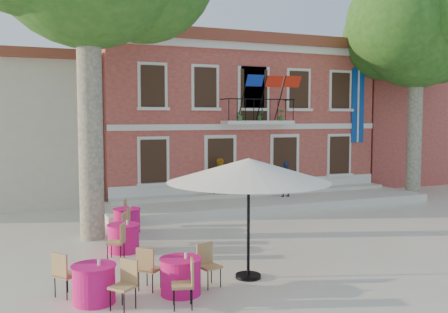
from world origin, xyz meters
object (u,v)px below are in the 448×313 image
patio_umbrella (249,170)px  cafe_table_1 (181,274)px  pedestrian_navy (285,179)px  cafe_table_0 (124,237)px  plane_tree_east (417,32)px  pedestrian_orange (221,178)px  cafe_table_3 (127,219)px  cafe_table_2 (94,282)px

patio_umbrella → cafe_table_1: patio_umbrella is taller
pedestrian_navy → cafe_table_0: 9.50m
plane_tree_east → pedestrian_orange: bearing=171.4°
plane_tree_east → patio_umbrella: bearing=-146.8°
cafe_table_3 → cafe_table_1: bearing=-90.6°
pedestrian_orange → cafe_table_2: 11.73m
pedestrian_orange → cafe_table_3: 6.11m
pedestrian_navy → cafe_table_1: pedestrian_navy is taller
plane_tree_east → patio_umbrella: 15.52m
pedestrian_orange → plane_tree_east: bearing=-19.3°
pedestrian_orange → cafe_table_1: bearing=-126.8°
pedestrian_navy → patio_umbrella: bearing=47.8°
pedestrian_navy → cafe_table_3: (-7.38, -2.83, -0.65)m
cafe_table_3 → cafe_table_2: bearing=-107.0°
patio_umbrella → cafe_table_0: size_ratio=1.96×
pedestrian_orange → patio_umbrella: bearing=-118.8°
pedestrian_orange → cafe_table_3: size_ratio=0.86×
pedestrian_orange → cafe_table_2: pedestrian_orange is taller
patio_umbrella → pedestrian_navy: (5.68, 8.51, -1.43)m
cafe_table_2 → cafe_table_3: (1.81, 5.94, 0.00)m
plane_tree_east → cafe_table_1: bearing=-148.8°
pedestrian_navy → cafe_table_3: pedestrian_navy is taller
pedestrian_orange → cafe_table_1: 11.01m
cafe_table_3 → pedestrian_orange: bearing=38.1°
plane_tree_east → cafe_table_2: size_ratio=5.88×
plane_tree_east → cafe_table_2: plane_tree_east is taller
pedestrian_navy → cafe_table_2: (-9.20, -8.77, -0.65)m
pedestrian_navy → plane_tree_east: bearing=167.4°
pedestrian_navy → cafe_table_2: size_ratio=0.87×
cafe_table_0 → pedestrian_orange: bearing=48.9°
cafe_table_2 → patio_umbrella: bearing=4.3°
cafe_table_0 → cafe_table_3: 2.41m
plane_tree_east → pedestrian_navy: plane_tree_east is taller
patio_umbrella → pedestrian_navy: 10.33m
cafe_table_1 → cafe_table_2: bearing=174.0°
cafe_table_1 → cafe_table_3: same height
plane_tree_east → cafe_table_3: (-13.96, -2.35, -7.21)m
pedestrian_orange → cafe_table_3: bearing=-152.6°
cafe_table_1 → cafe_table_3: bearing=89.4°
patio_umbrella → cafe_table_2: 4.10m
patio_umbrella → pedestrian_orange: bearing=72.0°
pedestrian_navy → cafe_table_0: size_ratio=0.80×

